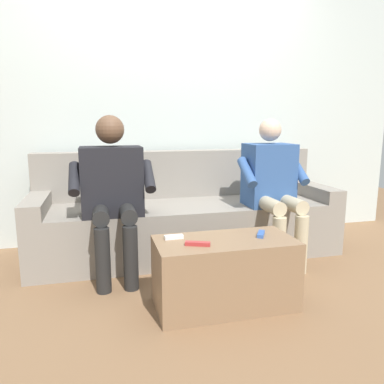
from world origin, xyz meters
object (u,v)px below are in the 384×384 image
at_px(couch, 186,218).
at_px(remote_white, 174,237).
at_px(person_right_seated, 112,186).
at_px(coffee_table, 225,273).
at_px(remote_red, 198,244).
at_px(remote_blue, 261,234).
at_px(person_left_seated, 272,182).

relative_size(couch, remote_white, 22.25).
xyz_separation_m(person_right_seated, remote_white, (-0.33, 0.57, -0.23)).
relative_size(coffee_table, remote_red, 5.86).
height_order(couch, remote_blue, couch).
height_order(person_right_seated, remote_white, person_right_seated).
bearing_deg(remote_white, couch, 70.83).
distance_m(coffee_table, person_left_seated, 1.00).
bearing_deg(remote_white, person_right_seated, 117.98).
bearing_deg(couch, remote_white, 72.53).
distance_m(coffee_table, remote_red, 0.30).
bearing_deg(remote_blue, coffee_table, -55.57).
bearing_deg(coffee_table, remote_blue, -175.50).
bearing_deg(coffee_table, remote_red, 19.01).
distance_m(couch, remote_blue, 1.04).
xyz_separation_m(couch, remote_white, (0.29, 0.93, 0.14)).
relative_size(person_right_seated, remote_white, 10.22).
bearing_deg(remote_blue, remote_red, -49.01).
distance_m(person_left_seated, remote_blue, 0.78).
bearing_deg(remote_white, remote_red, -57.48).
height_order(person_left_seated, remote_red, person_left_seated).
relative_size(couch, remote_blue, 21.03).
distance_m(couch, person_left_seated, 0.80).
distance_m(remote_blue, remote_white, 0.54).
bearing_deg(coffee_table, remote_white, -17.23).
height_order(person_right_seated, remote_blue, person_right_seated).
relative_size(couch, person_left_seated, 2.22).
relative_size(person_left_seated, remote_blue, 9.48).
bearing_deg(remote_red, coffee_table, -138.58).
relative_size(person_left_seated, person_right_seated, 0.98).
bearing_deg(couch, remote_red, 80.22).
relative_size(couch, person_right_seated, 2.18).
distance_m(coffee_table, remote_blue, 0.33).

